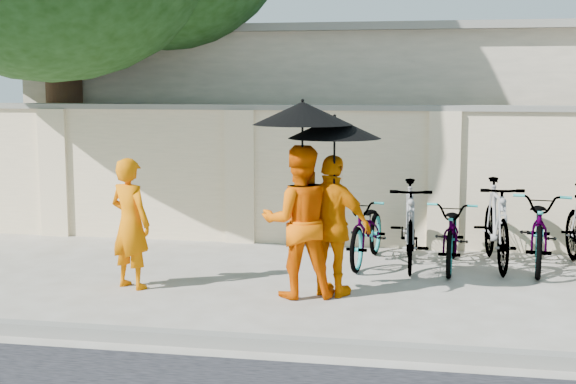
# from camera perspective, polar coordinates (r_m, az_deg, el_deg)

# --- Properties ---
(ground) EXTENTS (80.00, 80.00, 0.00)m
(ground) POSITION_cam_1_polar(r_m,az_deg,el_deg) (9.07, -1.90, -7.55)
(ground) COLOR #AFA99F
(kerb) EXTENTS (40.00, 0.16, 0.12)m
(kerb) POSITION_cam_1_polar(r_m,az_deg,el_deg) (7.47, -4.78, -10.47)
(kerb) COLOR slate
(kerb) RESTS_ON ground
(compound_wall) EXTENTS (20.00, 0.30, 2.00)m
(compound_wall) POSITION_cam_1_polar(r_m,az_deg,el_deg) (11.86, 6.17, 0.95)
(compound_wall) COLOR beige
(compound_wall) RESTS_ON ground
(building_behind) EXTENTS (14.00, 6.00, 3.20)m
(building_behind) POSITION_cam_1_polar(r_m,az_deg,el_deg) (15.56, 11.00, 4.68)
(building_behind) COLOR beige
(building_behind) RESTS_ON ground
(monk_left) EXTENTS (0.66, 0.56, 1.54)m
(monk_left) POSITION_cam_1_polar(r_m,az_deg,el_deg) (9.55, -11.15, -2.20)
(monk_left) COLOR #DB6900
(monk_left) RESTS_ON ground
(monk_center) EXTENTS (0.97, 0.84, 1.72)m
(monk_center) POSITION_cam_1_polar(r_m,az_deg,el_deg) (8.96, 0.79, -2.11)
(monk_center) COLOR #EB5B00
(monk_center) RESTS_ON ground
(parasol_center) EXTENTS (1.10, 1.10, 1.22)m
(parasol_center) POSITION_cam_1_polar(r_m,az_deg,el_deg) (8.75, 1.04, 5.62)
(parasol_center) COLOR black
(parasol_center) RESTS_ON ground
(monk_right) EXTENTS (1.02, 0.73, 1.60)m
(monk_right) POSITION_cam_1_polar(r_m,az_deg,el_deg) (9.02, 3.21, -2.43)
(monk_right) COLOR #DD6C00
(monk_right) RESTS_ON ground
(parasol_right) EXTENTS (1.03, 1.03, 1.12)m
(parasol_right) POSITION_cam_1_polar(r_m,az_deg,el_deg) (8.81, 3.33, 4.59)
(parasol_right) COLOR black
(parasol_right) RESTS_ON ground
(bike_0) EXTENTS (0.82, 1.80, 0.92)m
(bike_0) POSITION_cam_1_polar(r_m,az_deg,el_deg) (10.74, 5.68, -2.67)
(bike_0) COLOR #9595A8
(bike_0) RESTS_ON ground
(bike_1) EXTENTS (0.62, 1.90, 1.13)m
(bike_1) POSITION_cam_1_polar(r_m,az_deg,el_deg) (10.61, 8.65, -2.27)
(bike_1) COLOR #9595A8
(bike_1) RESTS_ON ground
(bike_2) EXTENTS (0.71, 1.79, 0.92)m
(bike_2) POSITION_cam_1_polar(r_m,az_deg,el_deg) (10.62, 11.64, -2.89)
(bike_2) COLOR #9595A8
(bike_2) RESTS_ON ground
(bike_3) EXTENTS (0.70, 1.95, 1.15)m
(bike_3) POSITION_cam_1_polar(r_m,az_deg,el_deg) (10.81, 14.60, -2.19)
(bike_3) COLOR #9595A8
(bike_3) RESTS_ON ground
(bike_4) EXTENTS (0.90, 2.04, 1.04)m
(bike_4) POSITION_cam_1_polar(r_m,az_deg,el_deg) (10.90, 17.50, -2.51)
(bike_4) COLOR #9595A8
(bike_4) RESTS_ON ground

